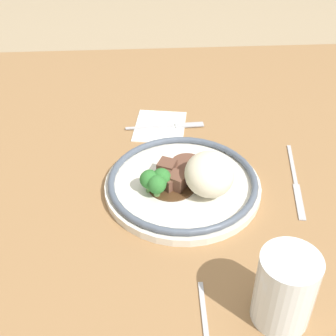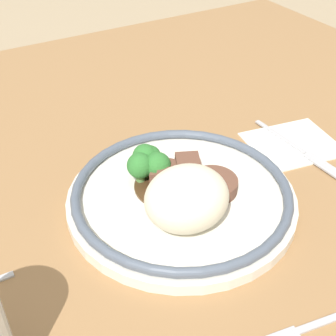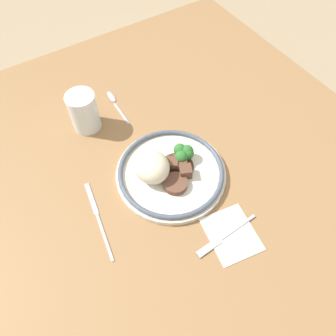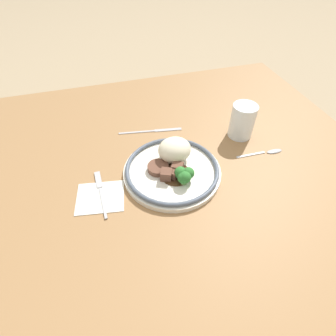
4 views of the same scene
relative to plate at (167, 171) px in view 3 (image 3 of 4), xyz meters
name	(u,v)px [view 3 (image 3 of 4)]	position (x,y,z in m)	size (l,w,h in m)	color
ground_plane	(168,179)	(0.01, -0.01, -0.05)	(8.00, 8.00, 0.00)	#998466
dining_table	(168,176)	(0.01, -0.01, -0.04)	(1.25, 1.18, 0.03)	olive
napkin	(231,234)	(-0.21, -0.04, -0.02)	(0.14, 0.12, 0.00)	silver
plate	(167,171)	(0.00, 0.00, 0.00)	(0.28, 0.28, 0.08)	silver
juice_glass	(84,113)	(0.26, 0.10, 0.03)	(0.08, 0.08, 0.11)	yellow
fork	(221,239)	(-0.21, -0.01, -0.02)	(0.02, 0.17, 0.00)	#ADADB2
knife	(98,217)	(-0.01, 0.20, -0.02)	(0.21, 0.04, 0.00)	#ADADB2
spoon	(113,101)	(0.31, 0.00, -0.02)	(0.15, 0.02, 0.01)	#ADADB2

